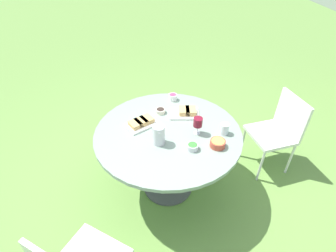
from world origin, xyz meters
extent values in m
plane|color=#668E42|center=(0.00, 0.00, 0.00)|extent=(40.00, 40.00, 0.00)
cylinder|color=#4C4C51|center=(0.00, 0.00, 0.01)|extent=(0.52, 0.52, 0.02)
cylinder|color=#4C4C51|center=(0.00, 0.00, 0.38)|extent=(0.11, 0.11, 0.72)
cylinder|color=gray|center=(0.00, 0.00, 0.75)|extent=(1.34, 1.34, 0.03)
cylinder|color=silver|center=(0.68, -0.72, 0.22)|extent=(0.03, 0.03, 0.43)
cube|color=silver|center=(-0.18, 1.15, 0.45)|extent=(0.50, 0.48, 0.04)
cube|color=silver|center=(-0.21, 1.34, 0.68)|extent=(0.44, 0.10, 0.42)
cylinder|color=silver|center=(-0.35, 0.93, 0.22)|extent=(0.03, 0.03, 0.43)
cylinder|color=silver|center=(0.04, 1.00, 0.22)|extent=(0.03, 0.03, 0.43)
cylinder|color=silver|center=(-0.40, 1.30, 0.22)|extent=(0.03, 0.03, 0.43)
cylinder|color=silver|center=(-0.02, 1.36, 0.22)|extent=(0.03, 0.03, 0.43)
cylinder|color=silver|center=(0.15, -0.10, 0.86)|extent=(0.10, 0.10, 0.18)
cone|color=silver|center=(0.20, -0.10, 0.93)|extent=(0.03, 0.03, 0.02)
cylinder|color=silver|center=(0.06, 0.26, 0.77)|extent=(0.06, 0.06, 0.01)
cylinder|color=silver|center=(0.06, 0.26, 0.81)|extent=(0.01, 0.01, 0.08)
cylinder|color=maroon|center=(0.06, 0.26, 0.89)|extent=(0.08, 0.08, 0.08)
cube|color=white|center=(-0.24, 0.19, 0.78)|extent=(0.24, 0.31, 0.02)
cube|color=tan|center=(-0.23, 0.26, 0.81)|extent=(0.14, 0.12, 0.05)
cube|color=tan|center=(-0.24, 0.19, 0.81)|extent=(0.14, 0.12, 0.05)
cube|color=white|center=(-0.12, -0.24, 0.78)|extent=(0.30, 0.34, 0.02)
cube|color=tan|center=(-0.09, -0.29, 0.81)|extent=(0.15, 0.14, 0.04)
cube|color=tan|center=(-0.12, -0.24, 0.81)|extent=(0.15, 0.14, 0.04)
cube|color=tan|center=(-0.16, -0.18, 0.81)|extent=(0.15, 0.14, 0.04)
cylinder|color=#B74733|center=(0.26, 0.39, 0.80)|extent=(0.13, 0.13, 0.06)
cylinder|color=#E0C147|center=(0.26, 0.39, 0.82)|extent=(0.11, 0.11, 0.03)
cylinder|color=silver|center=(0.26, 0.17, 0.79)|extent=(0.10, 0.10, 0.05)
cylinder|color=#387533|center=(0.26, 0.17, 0.81)|extent=(0.08, 0.08, 0.02)
cylinder|color=beige|center=(-0.30, -0.04, 0.79)|extent=(0.09, 0.09, 0.04)
cylinder|color=#2D231E|center=(-0.30, -0.04, 0.80)|extent=(0.08, 0.08, 0.02)
cylinder|color=white|center=(-0.52, 0.12, 0.80)|extent=(0.09, 0.09, 0.06)
cylinder|color=#D6385B|center=(-0.52, 0.12, 0.82)|extent=(0.07, 0.07, 0.03)
cylinder|color=silver|center=(0.10, 0.50, 0.82)|extent=(0.08, 0.08, 0.10)
camera|label=1|loc=(1.84, -0.24, 2.27)|focal=28.00mm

